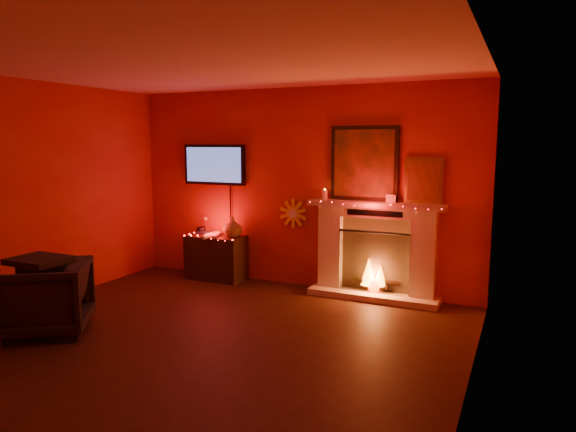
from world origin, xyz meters
name	(u,v)px	position (x,y,z in m)	size (l,w,h in m)	color
room	(188,210)	(0.00, 0.00, 1.35)	(5.00, 5.00, 5.00)	black
fireplace	(375,241)	(1.14, 2.39, 0.72)	(1.72, 0.40, 2.18)	beige
tv	(214,165)	(-1.30, 2.45, 1.65)	(1.00, 0.07, 1.24)	black
sunburst_clock	(293,214)	(-0.05, 2.48, 1.00)	(0.40, 0.03, 0.40)	yellow
console_table	(217,254)	(-1.16, 2.26, 0.37)	(0.84, 0.56, 0.93)	black
armchair	(46,298)	(-1.61, -0.29, 0.38)	(0.80, 0.83, 0.75)	black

